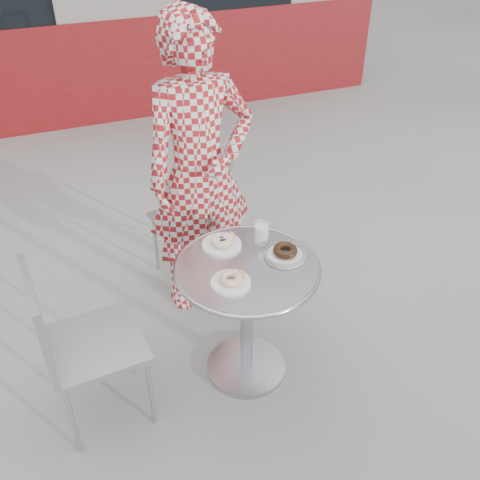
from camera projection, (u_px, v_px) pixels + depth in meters
name	position (u px, v px, depth m)	size (l,w,h in m)	color
ground	(247.00, 365.00, 2.88)	(60.00, 60.00, 0.00)	#A6A39E
bistro_table	(247.00, 294.00, 2.56)	(0.69, 0.69, 0.70)	silver
chair_far	(192.00, 242.00, 3.38)	(0.47, 0.47, 0.83)	#A1A3A8
chair_left	(98.00, 372.00, 2.50)	(0.45, 0.45, 0.88)	#A1A3A8
seated_person	(200.00, 172.00, 2.88)	(0.62, 0.41, 1.70)	maroon
plate_far	(222.00, 242.00, 2.59)	(0.19, 0.19, 0.05)	white
plate_near	(231.00, 280.00, 2.35)	(0.18, 0.18, 0.05)	white
plate_checker	(285.00, 253.00, 2.52)	(0.20, 0.20, 0.05)	white
milk_cup	(262.00, 234.00, 2.59)	(0.07, 0.07, 0.12)	white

